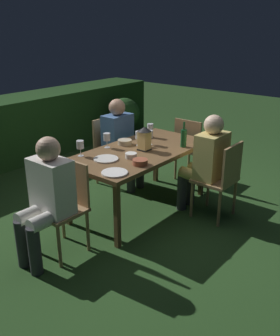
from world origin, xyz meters
name	(u,v)px	position (x,y,z in m)	size (l,w,h in m)	color
ground_plane	(140,208)	(0.00, 0.00, 0.00)	(16.00, 16.00, 0.00)	#26471E
dining_table	(140,155)	(0.00, 0.00, 0.66)	(1.69, 0.85, 0.72)	brown
chair_side_right_b	(111,147)	(0.38, 0.82, 0.49)	(0.42, 0.40, 0.87)	#9E7A51
person_in_blue	(121,139)	(0.38, 0.62, 0.64)	(0.38, 0.47, 1.15)	#426699
chair_head_near	(65,203)	(-1.09, 0.00, 0.49)	(0.40, 0.42, 0.87)	#9E7A51
person_in_cream	(46,195)	(-1.29, 0.00, 0.64)	(0.48, 0.38, 1.15)	white
chair_side_left_b	(221,177)	(0.38, -0.82, 0.49)	(0.42, 0.40, 0.87)	#9E7A51
person_in_mustard	(206,160)	(0.38, -0.62, 0.64)	(0.38, 0.47, 1.15)	tan
chair_head_far	(192,147)	(1.09, 0.00, 0.49)	(0.40, 0.42, 0.87)	#9E7A51
lantern_centerpiece	(144,137)	(0.03, -0.04, 0.87)	(0.15, 0.15, 0.27)	black
green_bottle_on_table	(184,138)	(0.40, -0.31, 0.83)	(0.07, 0.07, 0.29)	#144723
wine_glass_a	(107,138)	(-0.17, 0.34, 0.84)	(0.08, 0.08, 0.17)	silver
wine_glass_b	(80,145)	(-0.56, 0.36, 0.84)	(0.08, 0.08, 0.17)	silver
wine_glass_c	(150,128)	(0.47, 0.22, 0.84)	(0.08, 0.08, 0.17)	silver
wine_glass_d	(150,135)	(0.22, 0.04, 0.84)	(0.08, 0.08, 0.17)	silver
wine_glass_e	(139,136)	(0.12, 0.12, 0.84)	(0.08, 0.08, 0.17)	silver
plate_a	(106,159)	(-0.47, 0.07, 0.73)	(0.26, 0.26, 0.01)	silver
plate_b	(115,173)	(-0.69, -0.26, 0.73)	(0.25, 0.25, 0.01)	white
bowl_olives	(140,162)	(-0.36, -0.30, 0.75)	(0.15, 0.15, 0.06)	#9E5138
bowl_bread	(131,155)	(-0.27, -0.10, 0.75)	(0.12, 0.12, 0.05)	silver
bowl_salad	(125,142)	(0.04, 0.26, 0.75)	(0.16, 0.16, 0.06)	#BCAD8E
hedge_backdrop	(10,131)	(0.00, 2.59, 0.49)	(5.65, 0.74, 0.97)	#1E4219
potted_plant_by_hedge	(124,116)	(1.84, 1.87, 0.49)	(0.55, 0.55, 0.81)	#9E5133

